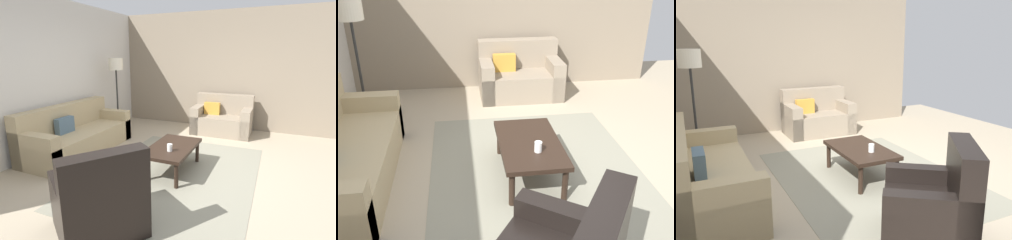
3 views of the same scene
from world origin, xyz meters
TOP-DOWN VIEW (x-y plane):
  - ground_plane at (0.00, 0.00)m, footprint 8.00×8.00m
  - rear_partition at (0.00, 2.60)m, footprint 6.00×0.12m
  - stone_feature_panel at (3.00, 0.00)m, footprint 0.12×5.20m
  - area_rug at (0.00, 0.00)m, footprint 3.13×2.33m
  - couch_main at (0.18, 2.10)m, footprint 2.15×0.90m
  - couch_loveseat at (2.48, -0.20)m, footprint 0.81×1.31m
  - armchair_leather at (-1.56, 0.19)m, footprint 1.11×1.11m
  - coffee_table at (0.09, 0.09)m, footprint 1.10×0.64m
  - cup at (-0.13, 0.05)m, footprint 0.08×0.08m
  - lamp_standing at (1.55, 2.06)m, footprint 0.32×0.32m

SIDE VIEW (x-z plane):
  - ground_plane at x=0.00m, z-range 0.00..0.00m
  - area_rug at x=0.00m, z-range 0.00..0.01m
  - couch_main at x=0.18m, z-range -0.14..0.74m
  - couch_loveseat at x=2.48m, z-range -0.14..0.74m
  - armchair_leather at x=-1.56m, z-range -0.17..0.78m
  - coffee_table at x=0.09m, z-range 0.15..0.56m
  - cup at x=-0.13m, z-range 0.41..0.52m
  - rear_partition at x=0.00m, z-range 0.00..2.80m
  - stone_feature_panel at x=3.00m, z-range 0.00..2.80m
  - lamp_standing at x=1.55m, z-range 0.55..2.26m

